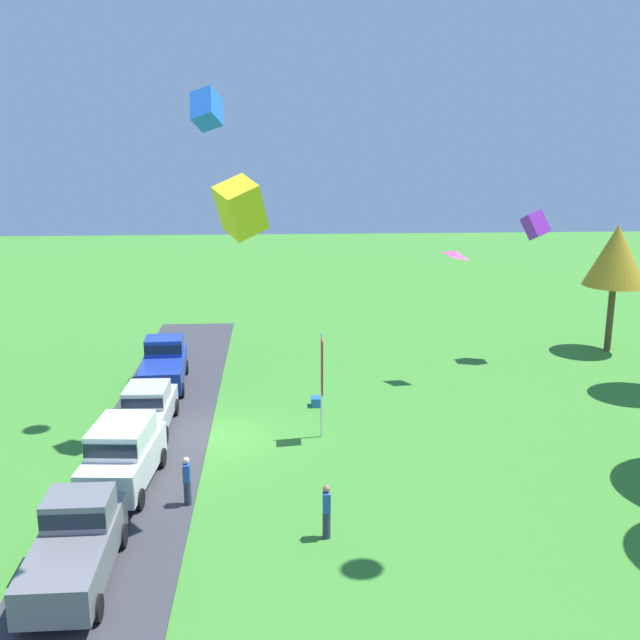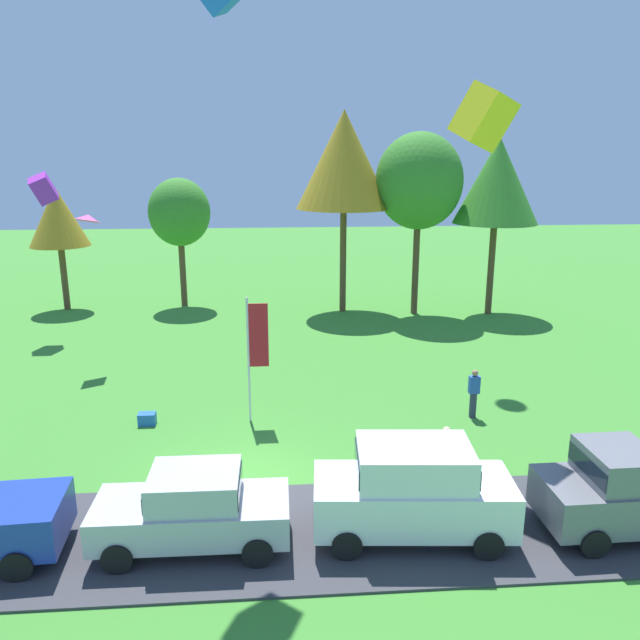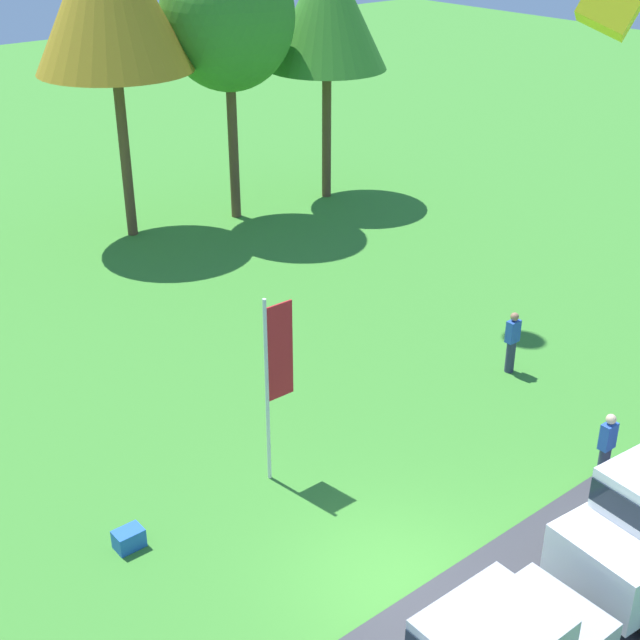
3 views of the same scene
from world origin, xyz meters
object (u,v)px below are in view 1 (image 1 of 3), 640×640
(person_watching_sky, at_px, (327,511))
(cooler_box, at_px, (316,402))
(car_pickup_near_entrance, at_px, (164,363))
(car_sedan_by_flagpole, at_px, (148,406))
(tree_lone_near, at_px, (616,256))
(kite_box_mid_center, at_px, (241,208))
(person_on_lawn, at_px, (187,481))
(kite_box_trailing_tail, at_px, (535,225))
(kite_diamond_high_right, at_px, (457,254))
(flag_banner, at_px, (322,373))
(kite_box_low_drifter, at_px, (207,109))
(car_pickup_mid_row, at_px, (76,543))
(car_suv_far_end, at_px, (123,452))

(person_watching_sky, distance_m, cooler_box, 11.05)
(car_pickup_near_entrance, height_order, car_sedan_by_flagpole, car_pickup_near_entrance)
(tree_lone_near, relative_size, kite_box_mid_center, 5.00)
(person_on_lawn, height_order, cooler_box, person_on_lawn)
(kite_box_trailing_tail, height_order, kite_diamond_high_right, kite_box_trailing_tail)
(flag_banner, relative_size, cooler_box, 7.66)
(flag_banner, distance_m, kite_box_low_drifter, 10.66)
(car_pickup_near_entrance, height_order, person_watching_sky, car_pickup_near_entrance)
(car_sedan_by_flagpole, bearing_deg, cooler_box, 108.97)
(kite_box_low_drifter, bearing_deg, kite_diamond_high_right, 120.32)
(tree_lone_near, distance_m, kite_box_low_drifter, 24.32)
(cooler_box, height_order, kite_diamond_high_right, kite_diamond_high_right)
(car_pickup_mid_row, relative_size, person_watching_sky, 2.94)
(car_pickup_mid_row, xyz_separation_m, cooler_box, (-12.78, 7.10, -0.91))
(car_sedan_by_flagpole, xyz_separation_m, kite_box_trailing_tail, (-8.90, 18.51, 6.07))
(car_pickup_mid_row, height_order, flag_banner, flag_banner)
(tree_lone_near, height_order, kite_box_mid_center, kite_box_mid_center)
(car_suv_far_end, xyz_separation_m, flag_banner, (-3.77, 6.94, 1.42))
(car_suv_far_end, xyz_separation_m, car_pickup_mid_row, (5.36, -0.21, -0.19))
(car_pickup_mid_row, height_order, kite_box_low_drifter, kite_box_low_drifter)
(car_sedan_by_flagpole, bearing_deg, kite_box_trailing_tail, 115.69)
(person_on_lawn, xyz_separation_m, kite_box_low_drifter, (-5.70, 0.55, 11.66))
(kite_box_low_drifter, bearing_deg, person_watching_sky, 25.73)
(flag_banner, bearing_deg, cooler_box, -179.21)
(car_pickup_mid_row, relative_size, kite_box_mid_center, 3.60)
(person_on_lawn, relative_size, kite_box_low_drifter, 1.42)
(car_suv_far_end, xyz_separation_m, kite_box_trailing_tail, (-13.96, 18.50, 5.82))
(cooler_box, bearing_deg, car_pickup_near_entrance, -114.16)
(flag_banner, xyz_separation_m, kite_box_trailing_tail, (-10.19, 11.56, 4.39))
(car_pickup_near_entrance, xyz_separation_m, cooler_box, (3.16, 7.04, -0.91))
(person_watching_sky, bearing_deg, car_sedan_by_flagpole, -142.46)
(flag_banner, relative_size, kite_box_low_drifter, 3.57)
(car_sedan_by_flagpole, xyz_separation_m, cooler_box, (-2.37, 6.90, -0.84))
(car_suv_far_end, xyz_separation_m, person_on_lawn, (1.41, 2.29, -0.42))
(kite_box_mid_center, relative_size, kite_box_low_drifter, 1.16)
(car_sedan_by_flagpole, bearing_deg, car_pickup_near_entrance, -178.52)
(car_sedan_by_flagpole, bearing_deg, person_on_lawn, 19.60)
(car_pickup_near_entrance, distance_m, car_pickup_mid_row, 15.94)
(cooler_box, xyz_separation_m, kite_box_mid_center, (9.96, -2.60, 9.50))
(tree_lone_near, bearing_deg, car_suv_far_end, -57.24)
(car_suv_far_end, height_order, tree_lone_near, tree_lone_near)
(kite_box_trailing_tail, relative_size, kite_box_low_drifter, 1.01)
(person_watching_sky, height_order, person_on_lawn, same)
(car_sedan_by_flagpole, height_order, kite_diamond_high_right, kite_diamond_high_right)
(flag_banner, bearing_deg, kite_box_low_drifter, -97.22)
(person_watching_sky, distance_m, flag_banner, 7.60)
(person_on_lawn, relative_size, tree_lone_near, 0.24)
(kite_box_mid_center, height_order, kite_box_low_drifter, kite_box_low_drifter)
(car_pickup_near_entrance, bearing_deg, kite_box_low_drifter, 25.41)
(person_watching_sky, distance_m, tree_lone_near, 25.46)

